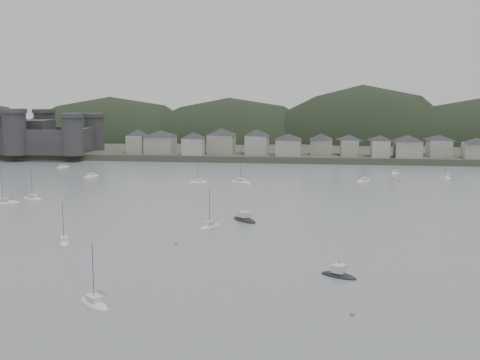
# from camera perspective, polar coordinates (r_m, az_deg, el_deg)

# --- Properties ---
(ground) EXTENTS (900.00, 900.00, 0.00)m
(ground) POSITION_cam_1_polar(r_m,az_deg,el_deg) (111.47, -5.00, -8.62)
(ground) COLOR slate
(ground) RESTS_ON ground
(far_shore_land) EXTENTS (900.00, 250.00, 3.00)m
(far_shore_land) POSITION_cam_1_polar(r_m,az_deg,el_deg) (400.97, 4.04, 3.88)
(far_shore_land) COLOR #383D2D
(far_shore_land) RESTS_ON ground
(forested_ridge) EXTENTS (851.55, 103.94, 102.57)m
(forested_ridge) POSITION_cam_1_polar(r_m,az_deg,el_deg) (376.50, 4.53, 1.63)
(forested_ridge) COLOR black
(forested_ridge) RESTS_ON ground
(castle) EXTENTS (66.00, 43.00, 20.00)m
(castle) POSITION_cam_1_polar(r_m,az_deg,el_deg) (318.67, -19.40, 3.99)
(castle) COLOR #303032
(castle) RESTS_ON far_shore_land
(waterfront_town) EXTENTS (451.48, 28.46, 12.92)m
(waterfront_town) POSITION_cam_1_polar(r_m,az_deg,el_deg) (289.73, 12.79, 3.41)
(waterfront_town) COLOR gray
(waterfront_town) RESTS_ON far_shore_land
(moored_fleet) EXTENTS (228.34, 170.72, 13.75)m
(moored_fleet) POSITION_cam_1_polar(r_m,az_deg,el_deg) (181.05, -3.02, -1.95)
(moored_fleet) COLOR silver
(moored_fleet) RESTS_ON ground
(motor_launch_near) EXTENTS (7.24, 5.55, 3.67)m
(motor_launch_near) POSITION_cam_1_polar(r_m,az_deg,el_deg) (108.88, 9.42, -8.95)
(motor_launch_near) COLOR black
(motor_launch_near) RESTS_ON ground
(motor_launch_far) EXTENTS (8.32, 8.79, 4.11)m
(motor_launch_far) POSITION_cam_1_polar(r_m,az_deg,el_deg) (152.90, 0.43, -3.81)
(motor_launch_far) COLOR black
(motor_launch_far) RESTS_ON ground
(mooring_buoys) EXTENTS (99.81, 139.45, 0.70)m
(mooring_buoys) POSITION_cam_1_polar(r_m,az_deg,el_deg) (155.48, 11.49, -3.83)
(mooring_buoys) COLOR #BF683F
(mooring_buoys) RESTS_ON ground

